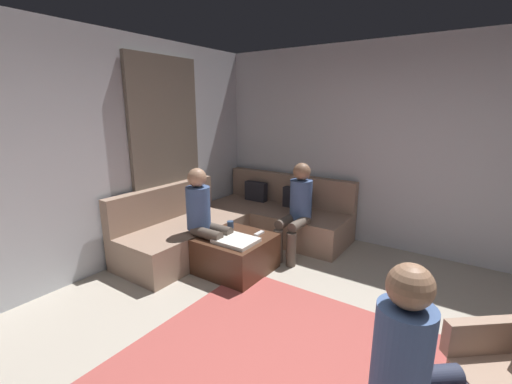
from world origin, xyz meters
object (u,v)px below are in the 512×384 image
game_remote (259,233)px  person_on_armchair (419,363)px  ottoman (236,254)px  person_on_couch_side (205,215)px  person_on_couch_back (297,207)px  sectional_couch (240,223)px  coffee_mug (230,225)px

game_remote → person_on_armchair: 2.44m
ottoman → game_remote: bearing=50.7°
ottoman → person_on_couch_side: (-0.34, -0.14, 0.45)m
person_on_couch_back → person_on_armchair: 2.67m
person_on_armchair → person_on_couch_side: bearing=-154.2°
person_on_couch_back → ottoman: bearing=63.7°
person_on_couch_back → sectional_couch: bearing=3.6°
ottoman → coffee_mug: (-0.22, 0.18, 0.26)m
coffee_mug → ottoman: bearing=-39.3°
sectional_couch → person_on_couch_back: bearing=3.6°
sectional_couch → coffee_mug: bearing=-63.6°
ottoman → person_on_couch_back: bearing=63.7°
game_remote → person_on_couch_side: 0.67m
sectional_couch → person_on_couch_side: 0.95m
sectional_couch → person_on_couch_side: person_on_couch_side is taller
game_remote → coffee_mug: bearing=-174.3°
person_on_couch_back → person_on_couch_side: size_ratio=1.00×
person_on_couch_back → person_on_couch_side: bearing=51.6°
ottoman → coffee_mug: coffee_mug is taller
game_remote → person_on_couch_back: size_ratio=0.12×
ottoman → game_remote: 0.36m
coffee_mug → person_on_armchair: 2.75m
sectional_couch → person_on_armchair: (2.61, -1.97, 0.36)m
sectional_couch → coffee_mug: sectional_couch is taller
sectional_couch → person_on_armchair: 3.29m
ottoman → coffee_mug: size_ratio=8.00×
sectional_couch → person_on_couch_back: 0.95m
sectional_couch → person_on_armchair: bearing=-37.0°
coffee_mug → sectional_couch: bearing=116.4°
ottoman → person_on_couch_side: size_ratio=0.63×
person_on_couch_side → coffee_mug: bearing=159.4°
coffee_mug → person_on_couch_side: 0.39m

